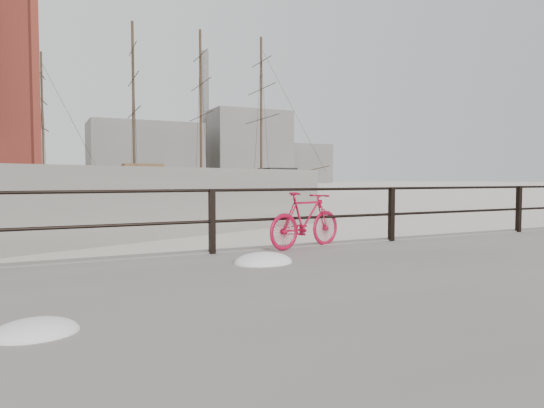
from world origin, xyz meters
name	(u,v)px	position (x,y,z in m)	size (l,w,h in m)	color
ground	(512,247)	(0.00, 0.00, 0.00)	(400.00, 400.00, 0.00)	white
guardrail	(519,209)	(0.00, -0.15, 0.85)	(28.00, 0.10, 1.00)	black
bicycle	(306,220)	(-5.40, -0.25, 0.82)	(1.56, 0.23, 0.94)	#B10B2F
barque_black	(201,186)	(22.46, 93.06, 0.00)	(61.15, 20.01, 34.52)	black
industrial_west	(145,154)	(20.00, 140.00, 9.00)	(32.00, 18.00, 18.00)	gray
industrial_mid	(246,148)	(55.00, 145.00, 12.00)	(26.00, 20.00, 24.00)	gray
industrial_east	(298,164)	(78.00, 150.00, 7.00)	(20.00, 16.00, 14.00)	gray
smokestack	(205,118)	(42.00, 150.00, 22.00)	(2.80, 2.80, 44.00)	gray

